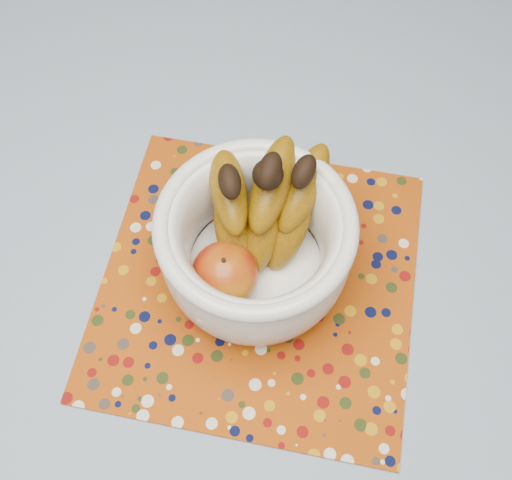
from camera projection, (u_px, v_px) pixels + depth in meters
The scene contains 4 objects.
table at pixel (181, 336), 0.79m from camera, with size 1.20×1.20×0.75m.
tablecloth at pixel (173, 315), 0.72m from camera, with size 1.32×1.32×0.01m, color slate.
placemat at pixel (258, 281), 0.73m from camera, with size 0.37×0.37×0.00m, color #933A08.
fruit_bowl at pixel (259, 233), 0.67m from camera, with size 0.23×0.24×0.18m.
Camera 1 is at (0.12, -0.24, 1.43)m, focal length 42.00 mm.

